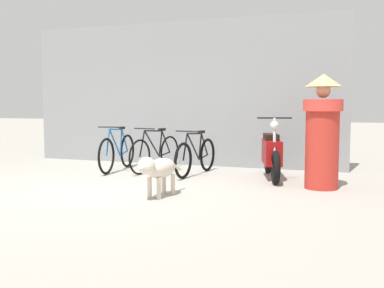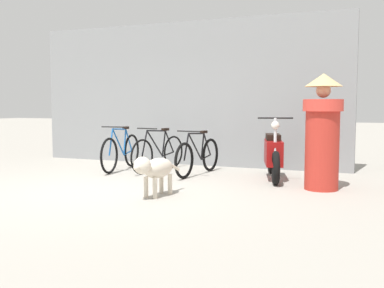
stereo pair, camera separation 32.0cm
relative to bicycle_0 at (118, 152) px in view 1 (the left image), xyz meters
The scene contains 8 objects.
ground_plane 2.18m from the bicycle_0, 67.86° to the right, with size 60.00×60.00×0.00m, color #9E998E.
shop_wall_back 1.95m from the bicycle_0, 58.88° to the left, with size 7.05×0.20×3.08m.
bicycle_0 is the anchor object (origin of this frame).
bicycle_1 0.77m from the bicycle_0, 12.30° to the left, with size 0.46×1.69×0.87m.
bicycle_2 1.65m from the bicycle_0, ahead, with size 0.46×1.69×0.84m.
motorcycle 3.04m from the bicycle_0, ahead, with size 0.67×1.76×1.09m.
stray_dog 2.78m from the bicycle_0, 49.10° to the right, with size 0.38×1.06×0.60m.
person_in_robes 4.02m from the bicycle_0, ahead, with size 0.83×0.83×1.77m.
Camera 1 is at (3.57, -5.83, 1.29)m, focal length 42.00 mm.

